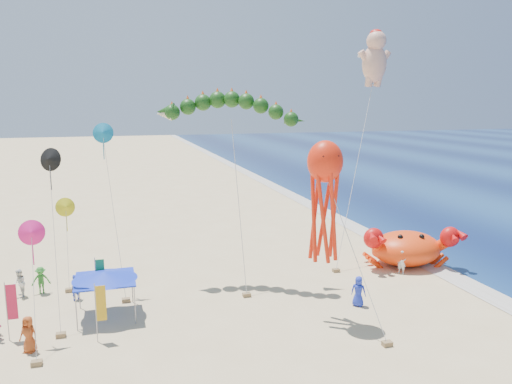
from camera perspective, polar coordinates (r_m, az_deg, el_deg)
ground at (r=33.22m, az=4.38°, el=-11.53°), size 320.00×320.00×0.00m
foam_strip at (r=38.90m, az=21.35°, el=-8.90°), size 320.00×320.00×0.00m
crab_inflatable at (r=39.89m, az=16.86°, el=-6.05°), size 7.31×5.56×3.20m
dragon_kite at (r=33.49m, az=-3.09°, el=9.05°), size 9.67×5.89×12.68m
cherub_kite at (r=42.61m, az=13.42°, el=14.77°), size 6.63×6.18×18.02m
octopus_kite at (r=27.81m, az=7.84°, el=0.03°), size 3.10×5.19×10.26m
canopy_blue at (r=30.38m, az=-16.89°, el=-9.16°), size 3.67×3.67×2.71m
feather_flags at (r=29.77m, az=-22.43°, el=-10.79°), size 6.45×4.57×3.20m
beachgoers at (r=31.75m, az=-16.29°, el=-11.25°), size 27.03×9.03×1.87m
small_kites at (r=31.44m, az=-20.89°, el=-0.37°), size 5.06×12.26×11.05m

